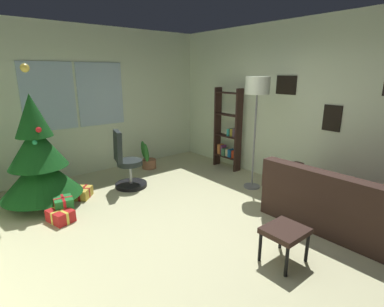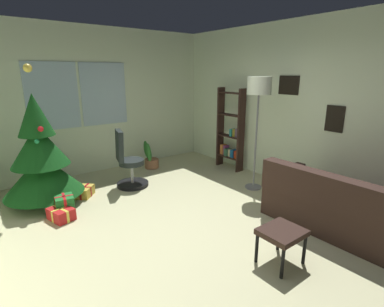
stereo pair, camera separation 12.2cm
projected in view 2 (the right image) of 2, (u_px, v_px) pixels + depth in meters
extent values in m
cube|color=beige|center=(196.00, 235.00, 3.79)|extent=(4.76, 6.23, 0.10)
cube|color=silver|center=(98.00, 101.00, 5.81)|extent=(4.76, 0.10, 2.83)
cube|color=silver|center=(53.00, 96.00, 5.24)|extent=(0.90, 0.03, 1.20)
cube|color=silver|center=(104.00, 94.00, 5.80)|extent=(0.90, 0.03, 1.20)
cube|color=silver|center=(312.00, 108.00, 4.82)|extent=(0.10, 6.23, 2.83)
cube|color=black|center=(335.00, 119.00, 4.49)|extent=(0.02, 0.28, 0.40)
cube|color=black|center=(289.00, 85.00, 5.02)|extent=(0.02, 0.39, 0.32)
cube|color=#33211B|center=(337.00, 213.00, 3.81)|extent=(0.88, 1.79, 0.41)
cube|color=#33211B|center=(327.00, 191.00, 3.49)|extent=(0.23, 1.78, 0.40)
cube|color=#33211B|center=(285.00, 175.00, 4.34)|extent=(0.86, 0.15, 0.20)
cube|color=red|center=(324.00, 188.00, 3.65)|extent=(0.21, 0.41, 0.42)
cube|color=beige|center=(295.00, 179.00, 3.95)|extent=(0.20, 0.40, 0.42)
cube|color=#33211B|center=(282.00, 232.00, 3.06)|extent=(0.44, 0.39, 0.06)
cylinder|color=black|center=(283.00, 263.00, 2.87)|extent=(0.04, 0.04, 0.34)
cylinder|color=black|center=(304.00, 250.00, 3.10)|extent=(0.04, 0.04, 0.34)
cylinder|color=black|center=(257.00, 248.00, 3.12)|extent=(0.04, 0.04, 0.34)
cylinder|color=black|center=(279.00, 236.00, 3.35)|extent=(0.04, 0.04, 0.34)
cylinder|color=#4C331E|center=(46.00, 198.00, 4.59)|extent=(0.12, 0.12, 0.16)
cone|color=#134B18|center=(43.00, 174.00, 4.48)|extent=(1.16, 1.16, 0.62)
cone|color=#134B18|center=(39.00, 145.00, 4.36)|extent=(0.83, 0.83, 0.62)
cone|color=#134B18|center=(34.00, 115.00, 4.24)|extent=(0.51, 0.51, 0.62)
sphere|color=red|center=(41.00, 129.00, 4.11)|extent=(0.08, 0.08, 0.08)
sphere|color=gold|center=(43.00, 118.00, 4.46)|extent=(0.06, 0.06, 0.06)
sphere|color=silver|center=(36.00, 104.00, 4.33)|extent=(0.05, 0.05, 0.05)
sphere|color=blue|center=(25.00, 130.00, 4.41)|extent=(0.06, 0.06, 0.06)
sphere|color=#1E8C4C|center=(37.00, 141.00, 4.08)|extent=(0.06, 0.06, 0.06)
sphere|color=#F2D14C|center=(27.00, 68.00, 4.06)|extent=(0.12, 0.12, 0.12)
cube|color=red|center=(61.00, 214.00, 4.06)|extent=(0.34, 0.40, 0.16)
cube|color=#EAD84C|center=(61.00, 214.00, 4.06)|extent=(0.13, 0.35, 0.17)
cube|color=#EAD84C|center=(61.00, 214.00, 4.06)|extent=(0.26, 0.11, 0.17)
cube|color=#1E722D|center=(65.00, 205.00, 4.21)|extent=(0.28, 0.31, 0.27)
cube|color=red|center=(65.00, 205.00, 4.21)|extent=(0.08, 0.28, 0.28)
cube|color=red|center=(65.00, 205.00, 4.21)|extent=(0.25, 0.07, 0.28)
cube|color=gold|center=(85.00, 192.00, 4.82)|extent=(0.37, 0.38, 0.16)
cube|color=#B21919|center=(85.00, 192.00, 4.82)|extent=(0.19, 0.18, 0.17)
cube|color=#B21919|center=(85.00, 192.00, 4.82)|extent=(0.25, 0.27, 0.17)
cylinder|color=black|center=(133.00, 184.00, 5.27)|extent=(0.56, 0.56, 0.06)
cylinder|color=#B2B2B7|center=(132.00, 172.00, 5.21)|extent=(0.05, 0.05, 0.39)
cylinder|color=black|center=(132.00, 162.00, 5.16)|extent=(0.44, 0.44, 0.09)
cube|color=black|center=(119.00, 146.00, 5.01)|extent=(0.20, 0.41, 0.53)
cube|color=#311F19|center=(241.00, 132.00, 5.81)|extent=(0.18, 0.04, 1.67)
cube|color=#311F19|center=(220.00, 127.00, 6.27)|extent=(0.18, 0.04, 1.67)
cube|color=#311F19|center=(229.00, 157.00, 6.20)|extent=(0.18, 0.56, 0.02)
cube|color=#311F19|center=(230.00, 136.00, 6.08)|extent=(0.18, 0.56, 0.02)
cube|color=#311F19|center=(231.00, 115.00, 5.96)|extent=(0.18, 0.56, 0.02)
cube|color=#311F19|center=(232.00, 93.00, 5.84)|extent=(0.18, 0.56, 0.02)
cube|color=#9B2C14|center=(237.00, 154.00, 6.03)|extent=(0.13, 0.07, 0.15)
cube|color=#125089|center=(234.00, 153.00, 6.09)|extent=(0.15, 0.08, 0.16)
cube|color=beige|center=(231.00, 153.00, 6.16)|extent=(0.14, 0.07, 0.15)
cube|color=#366446|center=(228.00, 152.00, 6.22)|extent=(0.17, 0.08, 0.15)
cube|color=#7C346D|center=(226.00, 150.00, 6.28)|extent=(0.13, 0.05, 0.20)
cube|color=#BE6A33|center=(223.00, 149.00, 6.34)|extent=(0.13, 0.08, 0.21)
cube|color=#534252|center=(238.00, 133.00, 5.91)|extent=(0.13, 0.07, 0.18)
cube|color=olive|center=(236.00, 133.00, 5.97)|extent=(0.13, 0.06, 0.16)
cube|color=teal|center=(233.00, 132.00, 6.02)|extent=(0.15, 0.05, 0.15)
cylinder|color=slate|center=(253.00, 187.00, 5.18)|extent=(0.28, 0.28, 0.03)
cylinder|color=slate|center=(256.00, 142.00, 4.96)|extent=(0.03, 0.03, 1.60)
cylinder|color=white|center=(259.00, 85.00, 4.71)|extent=(0.39, 0.39, 0.28)
cylinder|color=#925D43|center=(152.00, 163.00, 6.24)|extent=(0.29, 0.29, 0.19)
ellipsoid|color=#2E752B|center=(149.00, 152.00, 6.04)|extent=(0.17, 0.26, 0.40)
ellipsoid|color=#2E752B|center=(146.00, 149.00, 6.22)|extent=(0.21, 0.19, 0.42)
ellipsoid|color=#2E752B|center=(149.00, 152.00, 6.09)|extent=(0.14, 0.24, 0.36)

